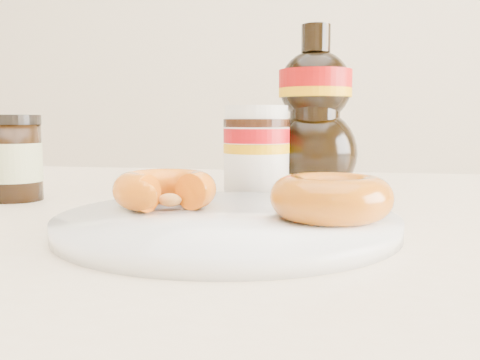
% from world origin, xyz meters
% --- Properties ---
extents(dining_table, '(1.40, 0.90, 0.75)m').
position_xyz_m(dining_table, '(0.00, 0.10, 0.67)').
color(dining_table, beige).
rests_on(dining_table, ground).
extents(plate, '(0.27, 0.27, 0.01)m').
position_xyz_m(plate, '(0.07, 0.04, 0.76)').
color(plate, white).
rests_on(plate, dining_table).
extents(donut_bitten, '(0.11, 0.11, 0.03)m').
position_xyz_m(donut_bitten, '(0.01, 0.07, 0.78)').
color(donut_bitten, orange).
rests_on(donut_bitten, plate).
extents(donut_whole, '(0.12, 0.12, 0.03)m').
position_xyz_m(donut_whole, '(0.15, 0.04, 0.78)').
color(donut_whole, '#AA4A0B').
rests_on(donut_whole, plate).
extents(nutella_jar, '(0.07, 0.07, 0.10)m').
position_xyz_m(nutella_jar, '(0.07, 0.22, 0.81)').
color(nutella_jar, white).
rests_on(nutella_jar, dining_table).
extents(syrup_bottle, '(0.11, 0.10, 0.20)m').
position_xyz_m(syrup_bottle, '(0.13, 0.27, 0.85)').
color(syrup_bottle, black).
rests_on(syrup_bottle, dining_table).
extents(dark_jar, '(0.06, 0.06, 0.09)m').
position_xyz_m(dark_jar, '(-0.19, 0.15, 0.80)').
color(dark_jar, black).
rests_on(dark_jar, dining_table).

